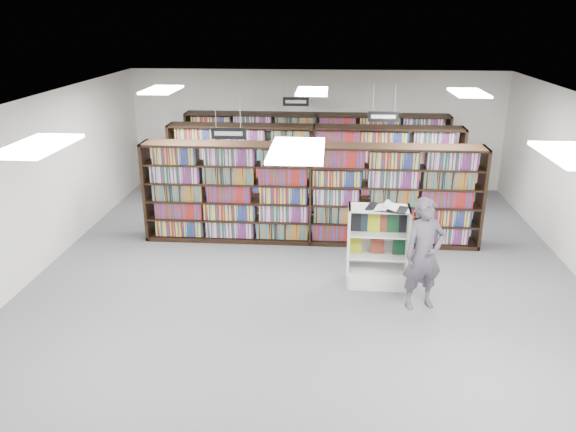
# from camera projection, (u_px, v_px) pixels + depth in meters

# --- Properties ---
(floor) EXTENTS (12.00, 12.00, 0.00)m
(floor) POSITION_uv_depth(u_px,v_px,m) (306.00, 283.00, 10.15)
(floor) COLOR #5B5B60
(floor) RESTS_ON ground
(ceiling) EXTENTS (10.00, 12.00, 0.10)m
(ceiling) POSITION_uv_depth(u_px,v_px,m) (308.00, 105.00, 9.06)
(ceiling) COLOR silver
(ceiling) RESTS_ON wall_back
(wall_back) EXTENTS (10.00, 0.10, 3.20)m
(wall_back) POSITION_uv_depth(u_px,v_px,m) (316.00, 130.00, 15.23)
(wall_back) COLOR silver
(wall_back) RESTS_ON ground
(wall_left) EXTENTS (0.10, 12.00, 3.20)m
(wall_left) POSITION_uv_depth(u_px,v_px,m) (26.00, 193.00, 9.95)
(wall_left) COLOR silver
(wall_left) RESTS_ON ground
(bookshelf_row_near) EXTENTS (7.00, 0.60, 2.10)m
(bookshelf_row_near) POSITION_uv_depth(u_px,v_px,m) (311.00, 194.00, 11.67)
(bookshelf_row_near) COLOR black
(bookshelf_row_near) RESTS_ON floor
(bookshelf_row_mid) EXTENTS (7.00, 0.60, 2.10)m
(bookshelf_row_mid) POSITION_uv_depth(u_px,v_px,m) (314.00, 169.00, 13.54)
(bookshelf_row_mid) COLOR black
(bookshelf_row_mid) RESTS_ON floor
(bookshelf_row_far) EXTENTS (7.00, 0.60, 2.10)m
(bookshelf_row_far) POSITION_uv_depth(u_px,v_px,m) (316.00, 153.00, 15.13)
(bookshelf_row_far) COLOR black
(bookshelf_row_far) RESTS_ON floor
(aisle_sign_left) EXTENTS (0.65, 0.02, 0.80)m
(aisle_sign_left) POSITION_uv_depth(u_px,v_px,m) (228.00, 132.00, 10.33)
(aisle_sign_left) COLOR #B2B2B7
(aisle_sign_left) RESTS_ON ceiling
(aisle_sign_right) EXTENTS (0.65, 0.02, 0.80)m
(aisle_sign_right) POSITION_uv_depth(u_px,v_px,m) (383.00, 116.00, 11.99)
(aisle_sign_right) COLOR #B2B2B7
(aisle_sign_right) RESTS_ON ceiling
(aisle_sign_center) EXTENTS (0.65, 0.02, 0.80)m
(aisle_sign_center) POSITION_uv_depth(u_px,v_px,m) (296.00, 101.00, 14.01)
(aisle_sign_center) COLOR #B2B2B7
(aisle_sign_center) RESTS_ON ceiling
(troffer_front_left) EXTENTS (0.60, 1.20, 0.04)m
(troffer_front_left) POSITION_uv_depth(u_px,v_px,m) (38.00, 146.00, 6.47)
(troffer_front_left) COLOR white
(troffer_front_left) RESTS_ON ceiling
(troffer_front_center) EXTENTS (0.60, 1.20, 0.04)m
(troffer_front_center) POSITION_uv_depth(u_px,v_px,m) (297.00, 150.00, 6.26)
(troffer_front_center) COLOR white
(troffer_front_center) RESTS_ON ceiling
(troffer_front_right) EXTENTS (0.60, 1.20, 0.04)m
(troffer_front_right) POSITION_uv_depth(u_px,v_px,m) (574.00, 155.00, 6.05)
(troffer_front_right) COLOR white
(troffer_front_right) RESTS_ON ceiling
(troffer_back_left) EXTENTS (0.60, 1.20, 0.04)m
(troffer_back_left) POSITION_uv_depth(u_px,v_px,m) (162.00, 90.00, 11.16)
(troffer_back_left) COLOR white
(troffer_back_left) RESTS_ON ceiling
(troffer_back_center) EXTENTS (0.60, 1.20, 0.04)m
(troffer_back_center) POSITION_uv_depth(u_px,v_px,m) (312.00, 91.00, 10.95)
(troffer_back_center) COLOR white
(troffer_back_center) RESTS_ON ceiling
(troffer_back_right) EXTENTS (0.60, 1.20, 0.04)m
(troffer_back_right) POSITION_uv_depth(u_px,v_px,m) (469.00, 93.00, 10.74)
(troffer_back_right) COLOR white
(troffer_back_right) RESTS_ON ceiling
(endcap_display) EXTENTS (1.07, 0.55, 1.47)m
(endcap_display) POSITION_uv_depth(u_px,v_px,m) (376.00, 259.00, 9.96)
(endcap_display) COLOR white
(endcap_display) RESTS_ON floor
(open_book) EXTENTS (0.76, 0.56, 0.13)m
(open_book) POSITION_uv_depth(u_px,v_px,m) (387.00, 207.00, 9.50)
(open_book) COLOR black
(open_book) RESTS_ON endcap_display
(shopper) EXTENTS (0.79, 0.64, 1.88)m
(shopper) POSITION_uv_depth(u_px,v_px,m) (424.00, 254.00, 9.04)
(shopper) COLOR #514C57
(shopper) RESTS_ON floor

